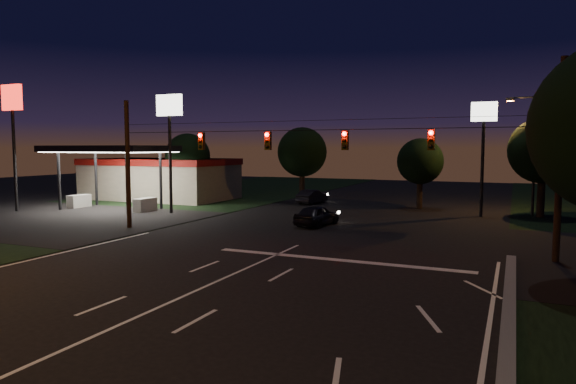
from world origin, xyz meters
The scene contains 17 objects.
ground centered at (0.00, 0.00, 0.00)m, with size 140.00×140.00×0.00m, color black.
cross_street_left centered at (-20.00, 16.00, 0.00)m, with size 20.00×16.00×0.02m, color black.
stop_bar centered at (3.00, 11.50, 0.01)m, with size 12.00×0.50×0.01m, color silver.
utility_pole_right centered at (12.00, 15.00, 0.00)m, with size 0.30×0.30×9.00m, color black.
utility_pole_left centered at (-12.00, 15.00, 0.00)m, with size 0.28×0.28×8.00m, color black.
signal_span centered at (0.00, 14.96, 5.50)m, with size 24.00×0.40×1.56m.
gas_station centered at (-21.86, 30.39, 2.38)m, with size 14.20×16.10×5.25m.
pole_sign_left_near centered at (-14.00, 22.00, 6.98)m, with size 2.20×0.30×9.10m.
pole_sign_left_far centered at (-26.00, 18.00, 7.61)m, with size 2.00×0.30×10.00m.
pole_sign_right centered at (8.00, 30.00, 6.24)m, with size 1.80×0.30×8.40m.
street_light_right_far centered at (11.24, 32.00, 5.24)m, with size 2.20×0.35×9.00m.
tree_far_a centered at (-17.98, 30.12, 4.26)m, with size 4.20×4.20×6.42m.
tree_far_b centered at (-7.98, 34.13, 4.61)m, with size 4.60×4.60×6.98m.
tree_far_c centered at (3.02, 33.10, 3.90)m, with size 3.80×3.80×5.86m.
tree_far_d centered at (12.02, 31.13, 4.83)m, with size 4.80×4.80×7.30m.
car_oncoming_a centered at (-1.52, 20.79, 0.68)m, with size 1.60×3.99×1.36m, color black.
car_oncoming_b centered at (-6.63, 33.07, 0.64)m, with size 1.35×3.88×1.28m, color black.
Camera 1 is at (10.23, -10.31, 5.07)m, focal length 32.00 mm.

